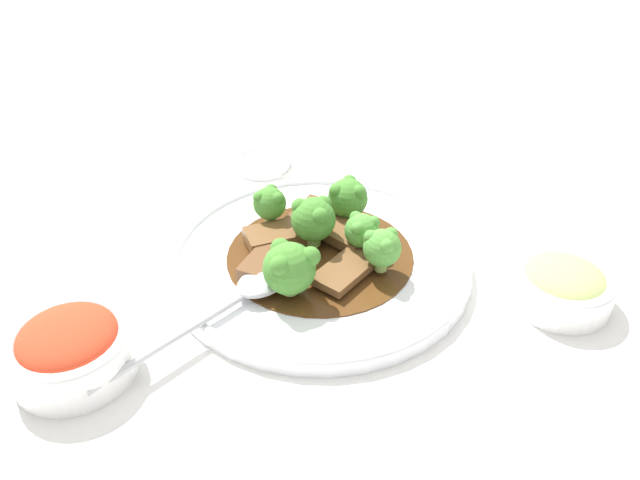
% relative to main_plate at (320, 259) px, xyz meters
% --- Properties ---
extents(ground_plane, '(4.00, 4.00, 0.00)m').
position_rel_main_plate_xyz_m(ground_plane, '(0.00, 0.00, -0.01)').
color(ground_plane, white).
extents(main_plate, '(0.31, 0.31, 0.02)m').
position_rel_main_plate_xyz_m(main_plate, '(0.00, 0.00, 0.00)').
color(main_plate, white).
rests_on(main_plate, ground_plane).
extents(beef_strip_0, '(0.08, 0.07, 0.01)m').
position_rel_main_plate_xyz_m(beef_strip_0, '(-0.03, -0.03, 0.01)').
color(beef_strip_0, brown).
rests_on(beef_strip_0, main_plate).
extents(beef_strip_1, '(0.07, 0.08, 0.01)m').
position_rel_main_plate_xyz_m(beef_strip_1, '(0.03, -0.02, 0.01)').
color(beef_strip_1, brown).
rests_on(beef_strip_1, main_plate).
extents(beef_strip_2, '(0.07, 0.08, 0.02)m').
position_rel_main_plate_xyz_m(beef_strip_2, '(0.01, 0.04, 0.02)').
color(beef_strip_2, brown).
rests_on(beef_strip_2, main_plate).
extents(beef_strip_3, '(0.07, 0.05, 0.01)m').
position_rel_main_plate_xyz_m(beef_strip_3, '(0.06, 0.02, 0.02)').
color(beef_strip_3, brown).
rests_on(beef_strip_3, main_plate).
extents(beef_strip_4, '(0.07, 0.05, 0.01)m').
position_rel_main_plate_xyz_m(beef_strip_4, '(-0.03, 0.05, 0.02)').
color(beef_strip_4, brown).
rests_on(beef_strip_4, main_plate).
extents(broccoli_floret_0, '(0.04, 0.04, 0.05)m').
position_rel_main_plate_xyz_m(broccoli_floret_0, '(0.07, -0.02, 0.04)').
color(broccoli_floret_0, '#8EB756').
rests_on(broccoli_floret_0, main_plate).
extents(broccoli_floret_1, '(0.05, 0.05, 0.05)m').
position_rel_main_plate_xyz_m(broccoli_floret_1, '(-0.07, 0.02, 0.04)').
color(broccoli_floret_1, '#8EB756').
rests_on(broccoli_floret_1, main_plate).
extents(broccoli_floret_2, '(0.05, 0.05, 0.05)m').
position_rel_main_plate_xyz_m(broccoli_floret_2, '(0.01, 0.01, 0.04)').
color(broccoli_floret_2, '#8EB756').
rests_on(broccoli_floret_2, main_plate).
extents(broccoli_floret_3, '(0.04, 0.04, 0.05)m').
position_rel_main_plate_xyz_m(broccoli_floret_3, '(0.04, 0.06, 0.04)').
color(broccoli_floret_3, '#7FA84C').
rests_on(broccoli_floret_3, main_plate).
extents(broccoli_floret_4, '(0.04, 0.04, 0.04)m').
position_rel_main_plate_xyz_m(broccoli_floret_4, '(0.01, -0.04, 0.03)').
color(broccoli_floret_4, '#7FA84C').
rests_on(broccoli_floret_4, main_plate).
extents(broccoli_floret_5, '(0.04, 0.04, 0.05)m').
position_rel_main_plate_xyz_m(broccoli_floret_5, '(-0.02, -0.06, 0.04)').
color(broccoli_floret_5, '#8EB756').
rests_on(broccoli_floret_5, main_plate).
extents(serving_spoon, '(0.19, 0.15, 0.01)m').
position_rel_main_plate_xyz_m(serving_spoon, '(-0.08, 0.06, 0.02)').
color(serving_spoon, '#B7B7BC').
rests_on(serving_spoon, main_plate).
extents(side_bowl_kimchi, '(0.11, 0.11, 0.05)m').
position_rel_main_plate_xyz_m(side_bowl_kimchi, '(-0.18, 0.19, 0.02)').
color(side_bowl_kimchi, white).
rests_on(side_bowl_kimchi, ground_plane).
extents(side_bowl_appetizer, '(0.10, 0.10, 0.04)m').
position_rel_main_plate_xyz_m(side_bowl_appetizer, '(-0.03, -0.24, 0.01)').
color(side_bowl_appetizer, white).
rests_on(side_bowl_appetizer, ground_plane).
extents(sauce_dish, '(0.07, 0.07, 0.01)m').
position_rel_main_plate_xyz_m(sauce_dish, '(0.20, 0.11, -0.00)').
color(sauce_dish, white).
rests_on(sauce_dish, ground_plane).
extents(paper_napkin, '(0.11, 0.09, 0.01)m').
position_rel_main_plate_xyz_m(paper_napkin, '(0.23, 0.08, -0.01)').
color(paper_napkin, silver).
rests_on(paper_napkin, ground_plane).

